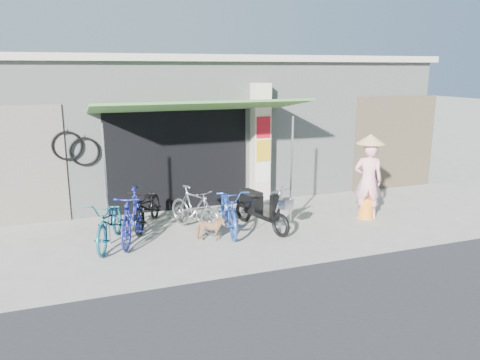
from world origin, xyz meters
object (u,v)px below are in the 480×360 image
object	(u,v)px
bike_teal	(110,222)
bike_blue	(132,216)
bike_black	(148,207)
moped	(260,209)
bike_silver	(195,209)
street_dog	(210,229)
bike_navy	(229,208)
nun	(368,178)

from	to	relation	value
bike_teal	bike_blue	distance (m)	0.43
bike_black	moped	world-z (taller)	moped
bike_black	bike_silver	distance (m)	1.04
bike_blue	street_dog	distance (m)	1.54
bike_teal	bike_blue	bearing A→B (deg)	22.19
bike_navy	nun	world-z (taller)	nun
bike_navy	nun	distance (m)	3.27
bike_silver	bike_teal	bearing A→B (deg)	163.48
bike_silver	nun	bearing A→B (deg)	-32.24
bike_teal	bike_silver	bearing A→B (deg)	26.91
bike_teal	nun	distance (m)	5.67
bike_navy	nun	size ratio (longest dim) A/B	0.96
street_dog	moped	bearing A→B (deg)	-56.98
bike_blue	moped	size ratio (longest dim) A/B	1.03
bike_black	nun	xyz separation A→B (m)	(4.79, -1.05, 0.50)
bike_blue	bike_teal	bearing A→B (deg)	-156.07
bike_navy	nun	bearing A→B (deg)	5.29
bike_silver	bike_navy	size ratio (longest dim) A/B	0.85
bike_teal	bike_silver	xyz separation A→B (m)	(1.74, 0.26, 0.01)
street_dog	moped	xyz separation A→B (m)	(1.20, 0.35, 0.20)
street_dog	bike_black	bearing A→B (deg)	55.93
street_dog	bike_teal	bearing A→B (deg)	93.59
street_dog	bike_navy	bearing A→B (deg)	-34.22
bike_blue	nun	size ratio (longest dim) A/B	0.90
bike_teal	street_dog	bearing A→B (deg)	5.00
bike_blue	moped	xyz separation A→B (m)	(2.64, -0.13, -0.08)
bike_teal	bike_black	bearing A→B (deg)	62.08
bike_black	street_dog	distance (m)	1.63
bike_silver	street_dog	xyz separation A→B (m)	(0.13, -0.70, -0.22)
bike_blue	bike_silver	distance (m)	1.33
bike_blue	bike_navy	size ratio (longest dim) A/B	0.94
bike_teal	bike_black	distance (m)	1.18
bike_teal	moped	distance (m)	3.07
bike_teal	nun	world-z (taller)	nun
bike_silver	nun	distance (m)	3.97
bike_silver	bike_navy	xyz separation A→B (m)	(0.68, -0.26, 0.02)
bike_blue	moped	world-z (taller)	bike_blue
bike_black	nun	world-z (taller)	nun
bike_teal	moped	size ratio (longest dim) A/B	1.05
nun	bike_teal	bearing A→B (deg)	24.58
bike_teal	street_dog	size ratio (longest dim) A/B	3.01
bike_navy	nun	xyz separation A→B (m)	(3.23, -0.23, 0.45)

